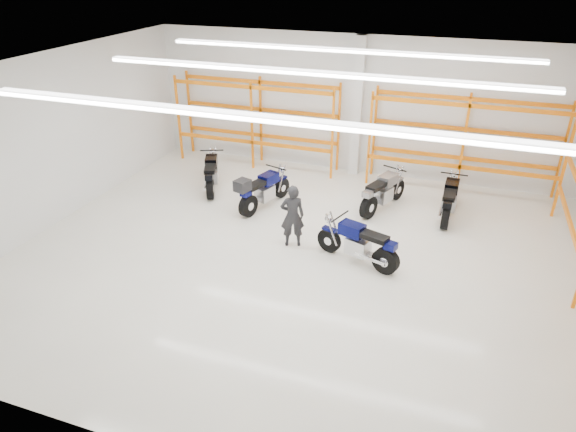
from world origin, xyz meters
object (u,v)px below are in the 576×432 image
(motorcycle_back_a, at_px, (211,174))
(motorcycle_back_d, at_px, (449,201))
(motorcycle_main, at_px, (361,245))
(motorcycle_back_b, at_px, (261,191))
(standing_man, at_px, (292,216))
(structural_column, at_px, (357,108))
(motorcycle_back_c, at_px, (382,193))

(motorcycle_back_a, height_order, motorcycle_back_d, motorcycle_back_d)
(motorcycle_back_a, bearing_deg, motorcycle_back_d, 3.73)
(motorcycle_main, distance_m, motorcycle_back_b, 3.89)
(motorcycle_back_b, bearing_deg, motorcycle_back_d, 13.31)
(motorcycle_back_a, distance_m, standing_man, 4.28)
(motorcycle_back_b, relative_size, motorcycle_back_d, 1.01)
(motorcycle_back_a, xyz_separation_m, motorcycle_back_b, (1.98, -0.76, 0.05))
(motorcycle_main, bearing_deg, motorcycle_back_a, 153.01)
(motorcycle_back_d, bearing_deg, motorcycle_back_a, -176.27)
(motorcycle_main, distance_m, motorcycle_back_a, 5.99)
(motorcycle_back_b, bearing_deg, motorcycle_back_a, 159.05)
(structural_column, bearing_deg, motorcycle_main, -75.69)
(structural_column, bearing_deg, motorcycle_back_d, -36.42)
(motorcycle_main, xyz_separation_m, motorcycle_back_c, (-0.04, 3.08, 0.01))
(motorcycle_back_d, relative_size, structural_column, 0.50)
(motorcycle_back_b, bearing_deg, standing_man, -47.42)
(motorcycle_back_b, bearing_deg, motorcycle_back_c, 18.65)
(motorcycle_back_b, height_order, motorcycle_back_c, motorcycle_back_b)
(motorcycle_back_b, xyz_separation_m, motorcycle_back_c, (3.31, 1.12, -0.05))
(motorcycle_back_b, relative_size, motorcycle_back_c, 1.04)
(motorcycle_back_a, xyz_separation_m, structural_column, (3.92, 2.87, 1.73))
(motorcycle_back_b, bearing_deg, structural_column, 61.98)
(motorcycle_main, relative_size, motorcycle_back_c, 0.99)
(motorcycle_back_d, bearing_deg, motorcycle_main, -119.85)
(motorcycle_back_d, bearing_deg, motorcycle_back_b, -166.69)
(standing_man, relative_size, structural_column, 0.37)
(motorcycle_main, relative_size, standing_man, 1.30)
(motorcycle_back_a, xyz_separation_m, motorcycle_back_c, (5.30, 0.36, 0.01))
(motorcycle_main, height_order, motorcycle_back_a, motorcycle_back_a)
(motorcycle_back_a, height_order, motorcycle_back_b, motorcycle_back_b)
(standing_man, bearing_deg, motorcycle_back_a, -56.92)
(motorcycle_back_a, distance_m, motorcycle_back_d, 7.18)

